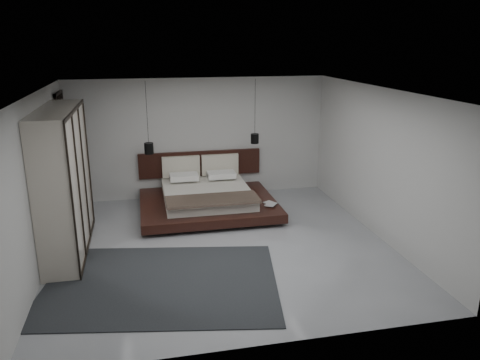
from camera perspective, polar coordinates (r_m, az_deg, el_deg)
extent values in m
plane|color=#93969B|center=(8.67, -2.17, -7.95)|extent=(6.00, 6.00, 0.00)
plane|color=white|center=(7.93, -2.40, 10.78)|extent=(6.00, 6.00, 0.00)
plane|color=#B4B4B2|center=(11.08, -4.97, 5.10)|extent=(6.00, 0.00, 6.00)
plane|color=#B4B4B2|center=(5.43, 3.25, -7.43)|extent=(6.00, 0.00, 6.00)
plane|color=#B4B4B2|center=(8.25, -23.27, -0.28)|extent=(0.00, 6.00, 6.00)
plane|color=#B4B4B2|center=(9.17, 16.53, 2.01)|extent=(0.00, 6.00, 6.00)
cube|color=black|center=(10.60, -20.59, 3.00)|extent=(0.05, 0.90, 2.60)
cube|color=black|center=(10.26, -3.90, -3.74)|extent=(2.27, 1.86, 0.08)
cube|color=black|center=(10.21, -3.91, -3.03)|extent=(2.89, 2.37, 0.19)
cube|color=silver|center=(10.27, -4.04, -1.70)|extent=(1.86, 2.06, 0.23)
cube|color=black|center=(9.47, -3.36, -2.41)|extent=(1.88, 0.72, 0.05)
cube|color=white|center=(10.92, -6.91, 0.31)|extent=(0.64, 0.41, 0.12)
cube|color=white|center=(11.03, -2.43, 0.58)|extent=(0.64, 0.41, 0.12)
cube|color=white|center=(10.77, -6.85, 0.40)|extent=(0.64, 0.41, 0.12)
cube|color=white|center=(10.88, -2.30, 0.67)|extent=(0.64, 0.41, 0.12)
cube|color=black|center=(11.17, -4.88, 2.02)|extent=(2.89, 0.08, 0.60)
cube|color=beige|center=(11.05, -7.20, 1.62)|extent=(0.88, 0.10, 0.50)
cube|color=beige|center=(11.16, -2.45, 1.89)|extent=(0.88, 0.10, 0.50)
imported|color=#99724C|center=(9.93, 3.32, -2.96)|extent=(0.30, 0.32, 0.02)
imported|color=#99724C|center=(9.89, 3.25, -2.91)|extent=(0.32, 0.34, 0.02)
cylinder|color=black|center=(10.25, -11.29, 8.08)|extent=(0.01, 0.01, 1.33)
cylinder|color=black|center=(10.39, -11.05, 3.81)|extent=(0.20, 0.20, 0.24)
cylinder|color=#FFE0B2|center=(10.41, -11.02, 3.23)|extent=(0.15, 0.15, 0.01)
cylinder|color=black|center=(10.54, 1.84, 8.92)|extent=(0.01, 0.01, 1.22)
cylinder|color=black|center=(10.67, 1.81, 5.07)|extent=(0.18, 0.18, 0.22)
cylinder|color=#FFE0B2|center=(10.69, 1.80, 4.57)|extent=(0.14, 0.14, 0.01)
cube|color=beige|center=(8.64, -20.71, -0.19)|extent=(0.58, 2.53, 2.53)
cube|color=black|center=(8.35, -19.51, 8.07)|extent=(0.03, 2.53, 0.06)
cube|color=black|center=(9.01, -17.99, -7.61)|extent=(0.03, 2.53, 0.06)
cube|color=black|center=(7.40, -19.71, -2.84)|extent=(0.03, 0.05, 2.53)
cube|color=black|center=(8.20, -19.02, -0.91)|extent=(0.03, 0.05, 2.53)
cube|color=black|center=(9.00, -18.44, 0.68)|extent=(0.03, 0.05, 2.53)
cube|color=black|center=(9.81, -17.97, 2.01)|extent=(0.03, 0.05, 2.53)
cube|color=black|center=(7.52, -9.54, -12.24)|extent=(3.95, 3.12, 0.02)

